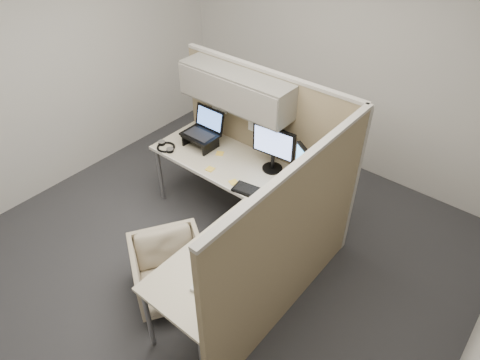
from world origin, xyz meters
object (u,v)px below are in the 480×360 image
Objects in this scene: monitor_left at (274,146)px; desk at (233,202)px; office_chair at (170,269)px; keyboard at (257,193)px.

desk is at bearing -96.82° from monitor_left.
office_chair is 1.36× the size of keyboard.
desk is at bearing -137.20° from keyboard.
keyboard reaches higher than desk.
office_chair is 1.36× the size of monitor_left.
desk is 3.16× the size of office_chair.
desk is at bearing 21.65° from office_chair.
office_chair is 1.02m from keyboard.
keyboard is (0.13, 0.18, 0.05)m from desk.
keyboard reaches higher than office_chair.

